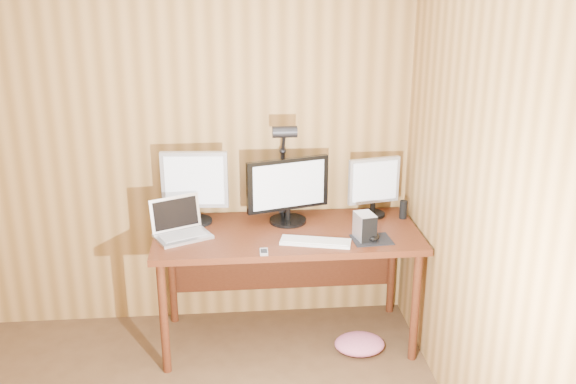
{
  "coord_description": "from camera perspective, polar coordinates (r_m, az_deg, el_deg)",
  "views": [
    {
      "loc": [
        0.61,
        -1.95,
        2.25
      ],
      "look_at": [
        0.93,
        1.58,
        1.02
      ],
      "focal_mm": 40.0,
      "sensor_mm": 36.0,
      "label": 1
    }
  ],
  "objects": [
    {
      "name": "room_shell",
      "position": [
        2.28,
        -20.36,
        -8.23
      ],
      "size": [
        4.0,
        4.0,
        4.0
      ],
      "color": "#52361F",
      "rests_on": "ground"
    },
    {
      "name": "desk",
      "position": [
        4.01,
        -0.16,
        -4.72
      ],
      "size": [
        1.6,
        0.7,
        0.75
      ],
      "color": "#4C200F",
      "rests_on": "floor"
    },
    {
      "name": "monitor_center",
      "position": [
        3.96,
        -0.0,
        0.19
      ],
      "size": [
        0.52,
        0.23,
        0.41
      ],
      "rotation": [
        0.0,
        0.0,
        0.29
      ],
      "color": "black",
      "rests_on": "desk"
    },
    {
      "name": "monitor_left",
      "position": [
        3.99,
        -8.28,
        0.62
      ],
      "size": [
        0.41,
        0.19,
        0.46
      ],
      "rotation": [
        0.0,
        0.0,
        -0.08
      ],
      "color": "black",
      "rests_on": "desk"
    },
    {
      "name": "monitor_right",
      "position": [
        4.11,
        7.63,
        0.58
      ],
      "size": [
        0.34,
        0.16,
        0.39
      ],
      "rotation": [
        0.0,
        0.0,
        0.22
      ],
      "color": "black",
      "rests_on": "desk"
    },
    {
      "name": "laptop",
      "position": [
        3.88,
        -9.6,
        -3.03
      ],
      "size": [
        0.38,
        0.35,
        0.22
      ],
      "rotation": [
        0.0,
        0.0,
        0.44
      ],
      "color": "silver",
      "rests_on": "desk"
    },
    {
      "name": "keyboard",
      "position": [
        3.73,
        2.46,
        -4.42
      ],
      "size": [
        0.43,
        0.22,
        0.02
      ],
      "rotation": [
        0.0,
        0.0,
        -0.25
      ],
      "color": "white",
      "rests_on": "desk"
    },
    {
      "name": "mousepad",
      "position": [
        3.81,
        7.45,
        -4.22
      ],
      "size": [
        0.24,
        0.2,
        0.0
      ],
      "primitive_type": "cube",
      "rotation": [
        0.0,
        0.0,
        0.08
      ],
      "color": "black",
      "rests_on": "desk"
    },
    {
      "name": "mouse",
      "position": [
        3.8,
        7.47,
        -3.91
      ],
      "size": [
        0.1,
        0.14,
        0.04
      ],
      "primitive_type": "ellipsoid",
      "rotation": [
        0.0,
        0.0,
        0.25
      ],
      "color": "black",
      "rests_on": "mousepad"
    },
    {
      "name": "hard_drive",
      "position": [
        3.79,
        6.85,
        -3.06
      ],
      "size": [
        0.12,
        0.16,
        0.16
      ],
      "rotation": [
        0.0,
        0.0,
        0.2
      ],
      "color": "silver",
      "rests_on": "desk"
    },
    {
      "name": "phone",
      "position": [
        3.61,
        -2.16,
        -5.33
      ],
      "size": [
        0.05,
        0.09,
        0.01
      ],
      "rotation": [
        0.0,
        0.0,
        -0.02
      ],
      "color": "silver",
      "rests_on": "desk"
    },
    {
      "name": "speaker",
      "position": [
        4.15,
        10.21,
        -1.55
      ],
      "size": [
        0.05,
        0.05,
        0.12
      ],
      "primitive_type": "cylinder",
      "color": "black",
      "rests_on": "desk"
    },
    {
      "name": "desk_lamp",
      "position": [
        3.98,
        -0.37,
        3.15
      ],
      "size": [
        0.15,
        0.22,
        0.66
      ],
      "rotation": [
        0.0,
        0.0,
        0.27
      ],
      "color": "black",
      "rests_on": "desk"
    },
    {
      "name": "fabric_pile",
      "position": [
        4.12,
        6.37,
        -13.28
      ],
      "size": [
        0.36,
        0.32,
        0.1
      ],
      "primitive_type": null,
      "rotation": [
        0.0,
        0.0,
        0.23
      ],
      "color": "#D26587",
      "rests_on": "floor"
    }
  ]
}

